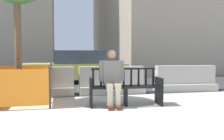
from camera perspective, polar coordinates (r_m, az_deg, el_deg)
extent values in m
plane|color=#B7B2A8|center=(4.75, 4.10, -11.28)|extent=(200.00, 200.00, 0.00)
cube|color=#333335|center=(13.22, -6.65, -1.60)|extent=(120.00, 12.00, 0.01)
cube|color=black|center=(5.83, -4.85, -5.14)|extent=(0.09, 0.52, 0.66)
cube|color=black|center=(6.15, 10.66, -4.74)|extent=(0.09, 0.52, 0.66)
cube|color=black|center=(5.95, 3.11, -5.99)|extent=(0.06, 0.33, 0.45)
cube|color=black|center=(5.69, 3.57, -4.15)|extent=(1.60, 0.19, 0.02)
cube|color=black|center=(5.81, 3.34, -4.00)|extent=(1.60, 0.19, 0.02)
cube|color=black|center=(5.92, 3.12, -3.85)|extent=(1.60, 0.19, 0.02)
cube|color=black|center=(6.03, 2.91, -3.71)|extent=(1.60, 0.19, 0.02)
cube|color=black|center=(6.14, 2.70, -3.57)|extent=(1.60, 0.19, 0.02)
cube|color=black|center=(6.11, 2.69, 0.28)|extent=(1.60, 0.16, 0.04)
cube|color=black|center=(6.03, -4.33, -1.78)|extent=(0.05, 0.03, 0.38)
cube|color=black|center=(6.05, -2.55, -1.75)|extent=(0.05, 0.03, 0.38)
cube|color=black|center=(6.07, -0.79, -1.73)|extent=(0.05, 0.03, 0.38)
cube|color=black|center=(6.10, 0.96, -1.71)|extent=(0.05, 0.03, 0.38)
cube|color=black|center=(6.13, 2.69, -1.68)|extent=(0.05, 0.03, 0.38)
cube|color=black|center=(6.17, 4.40, -1.66)|extent=(0.05, 0.03, 0.38)
cube|color=black|center=(6.21, 6.09, -1.63)|extent=(0.05, 0.03, 0.38)
cube|color=black|center=(6.26, 7.76, -1.60)|extent=(0.05, 0.03, 0.38)
cube|color=black|center=(6.31, 9.39, -1.57)|extent=(0.05, 0.03, 0.38)
cube|color=black|center=(5.77, -4.85, -2.08)|extent=(0.08, 0.46, 0.03)
cube|color=black|center=(6.09, 10.76, -1.83)|extent=(0.08, 0.46, 0.03)
cube|color=#66605B|center=(5.90, -0.12, -0.53)|extent=(0.42, 0.27, 0.56)
sphere|color=#9E755B|center=(5.86, -0.10, 3.55)|extent=(0.21, 0.21, 0.21)
cube|color=#C6B793|center=(5.70, -0.72, -3.81)|extent=(0.17, 0.45, 0.14)
cube|color=#C6B793|center=(5.73, 1.08, -3.78)|extent=(0.17, 0.45, 0.14)
cube|color=#C6B793|center=(5.57, -0.49, -6.64)|extent=(0.12, 0.12, 0.45)
cube|color=#C6B793|center=(5.60, 1.35, -6.59)|extent=(0.12, 0.12, 0.45)
cube|color=#4C2319|center=(5.53, -0.38, -8.67)|extent=(0.13, 0.27, 0.08)
cube|color=#4C2319|center=(5.56, 1.48, -8.61)|extent=(0.13, 0.27, 0.08)
cube|color=#66605B|center=(5.84, -2.47, -0.18)|extent=(0.10, 0.13, 0.48)
cube|color=#66605B|center=(5.90, 2.27, -0.14)|extent=(0.10, 0.13, 0.48)
cube|color=#ADA89E|center=(7.75, -0.10, -4.48)|extent=(2.00, 0.69, 0.24)
cube|color=#ADA89E|center=(7.70, -0.10, -1.39)|extent=(2.00, 0.31, 0.60)
cube|color=#ADA89E|center=(7.65, -16.24, -4.75)|extent=(2.02, 0.75, 0.24)
cube|color=#ADA89E|center=(7.60, -16.30, -1.61)|extent=(2.01, 0.37, 0.60)
cube|color=#ADA89E|center=(8.64, 16.33, -3.78)|extent=(2.03, 0.78, 0.24)
cube|color=#ADA89E|center=(8.60, 16.38, -1.01)|extent=(2.01, 0.40, 0.60)
cylinder|color=brown|center=(6.54, -20.68, 5.01)|extent=(0.16, 0.16, 2.80)
cylinder|color=#2D2D33|center=(5.76, -14.03, -3.80)|extent=(0.05, 0.05, 0.97)
cylinder|color=#2D2D33|center=(7.28, -13.69, -2.24)|extent=(0.05, 0.05, 0.97)
cube|color=orange|center=(5.84, -21.55, -3.86)|extent=(1.52, 0.03, 0.81)
cube|color=orange|center=(7.34, -19.65, -2.31)|extent=(1.52, 0.03, 0.81)
cube|color=orange|center=(6.52, -13.84, -2.93)|extent=(0.03, 1.52, 0.81)
cube|color=#DBC64C|center=(10.80, -8.57, 0.04)|extent=(4.36, 1.89, 0.56)
cube|color=#38424C|center=(10.78, -7.68, 2.98)|extent=(2.07, 1.64, 0.54)
cylinder|color=black|center=(9.97, -16.03, -1.63)|extent=(0.64, 0.23, 0.64)
cylinder|color=black|center=(11.68, -15.36, -0.85)|extent=(0.64, 0.23, 0.64)
cylinder|color=black|center=(10.12, -0.70, -1.41)|extent=(0.64, 0.23, 0.64)
cylinder|color=black|center=(11.81, -2.25, -0.67)|extent=(0.64, 0.23, 0.64)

